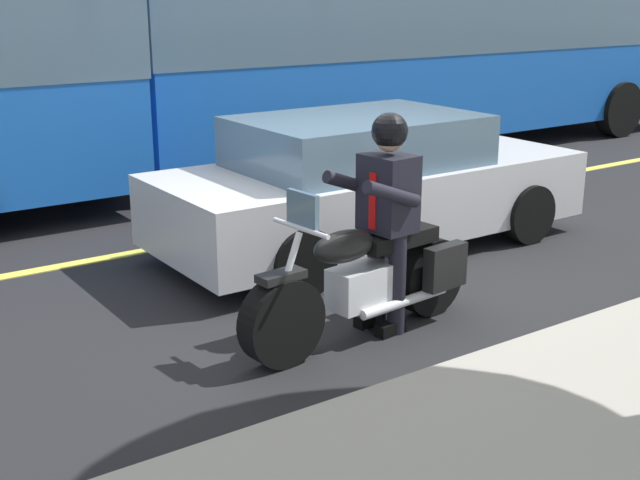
# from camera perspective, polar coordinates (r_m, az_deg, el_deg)

# --- Properties ---
(ground_plane) EXTENTS (80.00, 80.00, 0.00)m
(ground_plane) POSITION_cam_1_polar(r_m,az_deg,el_deg) (7.73, 1.60, -3.06)
(ground_plane) COLOR black
(lane_center_stripe) EXTENTS (60.00, 0.16, 0.01)m
(lane_center_stripe) POSITION_cam_1_polar(r_m,az_deg,el_deg) (9.34, -5.68, 0.43)
(lane_center_stripe) COLOR #E5DB4C
(lane_center_stripe) RESTS_ON ground_plane
(motorcycle_main) EXTENTS (2.22, 0.73, 1.26)m
(motorcycle_main) POSITION_cam_1_polar(r_m,az_deg,el_deg) (6.50, 3.28, -2.78)
(motorcycle_main) COLOR black
(motorcycle_main) RESTS_ON ground_plane
(rider_main) EXTENTS (0.66, 0.59, 1.74)m
(rider_main) POSITION_cam_1_polar(r_m,az_deg,el_deg) (6.46, 4.57, 2.48)
(rider_main) COLOR black
(rider_main) RESTS_ON ground_plane
(bus_far) EXTENTS (11.05, 2.70, 3.30)m
(bus_far) POSITION_cam_1_polar(r_m,az_deg,el_deg) (14.38, 7.60, 13.70)
(bus_far) COLOR blue
(bus_far) RESTS_ON ground_plane
(car_dark) EXTENTS (4.60, 1.92, 1.40)m
(car_dark) POSITION_cam_1_polar(r_m,az_deg,el_deg) (8.68, 3.30, 3.90)
(car_dark) COLOR silver
(car_dark) RESTS_ON ground_plane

